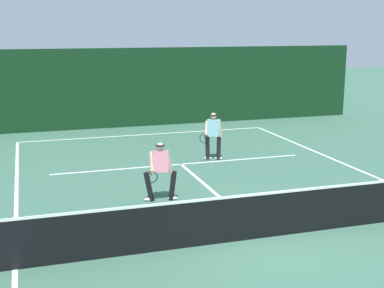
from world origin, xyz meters
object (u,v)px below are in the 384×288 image
at_px(player_near, 160,169).
at_px(player_far, 213,134).
at_px(tennis_ball_extra, 121,234).
at_px(tennis_ball, 95,214).

xyz_separation_m(player_near, player_far, (2.74, 3.65, 0.04)).
xyz_separation_m(player_far, tennis_ball_extra, (-4.11, -5.64, -0.83)).
relative_size(player_near, tennis_ball, 23.08).
height_order(tennis_ball, tennis_ball_extra, same).
bearing_deg(tennis_ball_extra, player_far, 53.93).
bearing_deg(player_near, player_far, -118.03).
bearing_deg(player_near, tennis_ball_extra, 64.12).
height_order(player_near, tennis_ball, player_near).
xyz_separation_m(player_near, tennis_ball, (-1.74, -0.60, -0.80)).
distance_m(player_far, tennis_ball_extra, 7.02).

